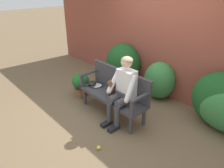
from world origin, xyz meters
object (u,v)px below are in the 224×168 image
garden_bench (112,98)px  tennis_ball (99,148)px  person_seated (123,89)px  tennis_racket (95,85)px  baseball_glove (92,83)px  dog_on_bench (112,87)px  potted_plant (81,84)px

garden_bench → tennis_ball: 1.11m
person_seated → tennis_racket: size_ratio=2.34×
person_seated → baseball_glove: (-0.95, 0.00, -0.23)m
person_seated → tennis_ball: (0.29, -0.85, -0.67)m
tennis_racket → baseball_glove: (-0.06, -0.02, 0.04)m
tennis_ball → dog_on_bench: bearing=125.3°
dog_on_bench → tennis_racket: dog_on_bench is taller
garden_bench → person_seated: person_seated is taller
garden_bench → dog_on_bench: bearing=-45.5°
dog_on_bench → baseball_glove: size_ratio=1.75×
garden_bench → tennis_ball: garden_bench is taller
tennis_ball → potted_plant: 1.91m
tennis_racket → tennis_ball: (1.18, -0.88, -0.41)m
garden_bench → baseball_glove: (-0.63, -0.01, 0.10)m
person_seated → potted_plant: bearing=179.9°
baseball_glove → potted_plant: bearing=-142.9°
person_seated → potted_plant: (-1.40, 0.00, -0.40)m
dog_on_bench → tennis_racket: size_ratio=0.69×
tennis_racket → potted_plant: potted_plant is taller
person_seated → tennis_ball: bearing=-70.9°
dog_on_bench → tennis_ball: (0.60, -0.84, -0.59)m
garden_bench → tennis_ball: size_ratio=23.18×
garden_bench → tennis_racket: tennis_racket is taller
baseball_glove → tennis_ball: (1.24, -0.85, -0.44)m
person_seated → tennis_racket: (-0.89, 0.03, -0.27)m
person_seated → dog_on_bench: bearing=-178.2°
tennis_ball → potted_plant: (-1.69, 0.85, 0.27)m
dog_on_bench → tennis_ball: 1.19m
tennis_racket → tennis_ball: 1.53m
person_seated → baseball_glove: 0.98m
person_seated → dog_on_bench: person_seated is taller
garden_bench → tennis_ball: (0.61, -0.86, -0.34)m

